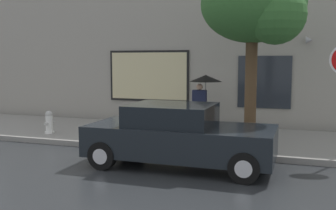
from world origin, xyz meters
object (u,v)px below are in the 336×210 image
Objects in this scene: pedestrian_with_umbrella at (204,85)px; street_tree at (257,7)px; parked_car at (179,136)px; fire_hydrant at (49,122)px.

street_tree is at bearing -45.80° from pedestrian_with_umbrella.
parked_car is 4.12m from pedestrian_with_umbrella.
parked_car is 2.34× the size of pedestrian_with_umbrella.
parked_car is at bearing -84.64° from pedestrian_with_umbrella.
street_tree is at bearing 54.60° from parked_car.
street_tree reaches higher than fire_hydrant.
street_tree is (1.86, -1.91, 2.19)m from pedestrian_with_umbrella.
fire_hydrant is at bearing 159.06° from parked_car.
fire_hydrant is at bearing -177.92° from street_tree.
pedestrian_with_umbrella is (-0.37, 4.00, 0.92)m from parked_car.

